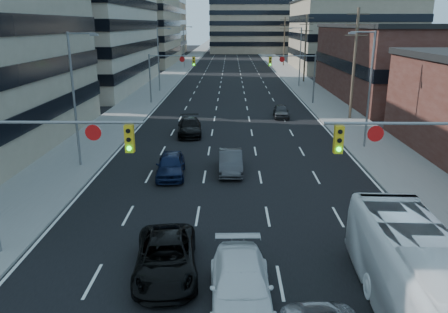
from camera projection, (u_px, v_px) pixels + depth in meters
road_surface at (231, 56)px, 135.28m from camera, size 18.00×300.00×0.02m
sidewalk_left at (194, 55)px, 135.43m from camera, size 5.00×300.00×0.15m
sidewalk_right at (268, 56)px, 135.09m from camera, size 5.00×300.00×0.15m
office_left_far at (132, 30)px, 104.62m from camera, size 20.00×30.00×16.00m
storefront_right_mid at (415, 64)px, 57.09m from camera, size 20.00×30.00×9.00m
office_right_far at (349, 36)px, 92.70m from camera, size 22.00×28.00×14.00m
bg_block_left at (146, 22)px, 142.36m from camera, size 24.00×24.00×20.00m
bg_block_right at (336, 36)px, 133.06m from camera, size 22.00×22.00×12.00m
signal_near_left at (47, 158)px, 17.43m from camera, size 6.59×0.33×6.00m
signal_near_right at (422, 160)px, 17.21m from camera, size 6.59×0.33×6.00m
signal_far_left at (169, 68)px, 52.84m from camera, size 6.09×0.33×6.00m
signal_far_right at (296, 69)px, 52.61m from camera, size 6.09×0.33×6.00m
utility_pole_block at (354, 63)px, 43.50m from camera, size 2.20×0.28×11.00m
utility_pole_midblock at (305, 47)px, 72.20m from camera, size 2.20×0.28×11.00m
utility_pole_distant at (284, 41)px, 100.90m from camera, size 2.20×0.28×11.00m
streetlight_left_near at (76, 94)px, 28.75m from camera, size 2.03×0.22×9.00m
streetlight_left_mid at (159, 56)px, 62.23m from camera, size 2.03×0.22×9.00m
streetlight_left_far at (185, 45)px, 95.71m from camera, size 2.03×0.22×9.00m
streetlight_right_near at (368, 84)px, 33.22m from camera, size 2.03×0.22×9.00m
streetlight_right_far at (299, 54)px, 66.70m from camera, size 2.03×0.22×9.00m
black_pickup at (166, 257)px, 17.07m from camera, size 2.93×5.38×1.43m
white_van at (241, 286)px, 15.14m from camera, size 2.30×5.33×1.53m
transit_bus at (432, 297)px, 13.18m from camera, size 2.93×11.23×3.11m
sedan_blue at (171, 165)px, 28.16m from camera, size 2.10×4.54×1.50m
sedan_grey_center at (231, 162)px, 28.93m from camera, size 1.61×4.39×1.44m
sedan_black_far at (190, 127)px, 38.69m from camera, size 2.50×5.22×1.47m
sedan_grey_right at (281, 111)px, 45.99m from camera, size 1.71×3.94×1.32m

